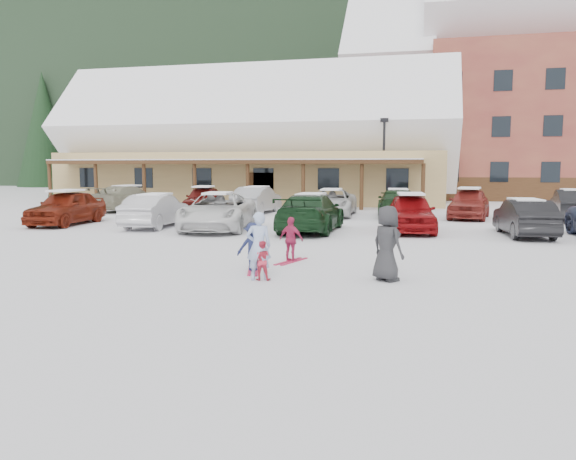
% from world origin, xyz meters
% --- Properties ---
extents(ground, '(160.00, 160.00, 0.00)m').
position_xyz_m(ground, '(0.00, 0.00, 0.00)').
color(ground, silver).
rests_on(ground, ground).
extents(forested_hillside, '(300.00, 70.00, 38.00)m').
position_xyz_m(forested_hillside, '(0.00, 85.00, 19.00)').
color(forested_hillside, black).
rests_on(forested_hillside, ground).
extents(day_lodge, '(29.12, 12.50, 10.38)m').
position_xyz_m(day_lodge, '(-9.00, 27.96, 3.94)').
color(day_lodge, tan).
rests_on(day_lodge, ground).
extents(alpine_hotel, '(31.48, 14.01, 21.48)m').
position_xyz_m(alpine_hotel, '(14.27, 38.00, 8.63)').
color(alpine_hotel, maroon).
rests_on(alpine_hotel, ground).
extents(lamp_post, '(0.50, 0.25, 5.64)m').
position_xyz_m(lamp_post, '(1.12, 23.16, 3.22)').
color(lamp_post, black).
rests_on(lamp_post, ground).
extents(conifer_0, '(4.40, 4.40, 10.20)m').
position_xyz_m(conifer_0, '(-26.00, 30.00, 5.69)').
color(conifer_0, black).
rests_on(conifer_0, ground).
extents(conifer_2, '(5.28, 5.28, 12.24)m').
position_xyz_m(conifer_2, '(-30.00, 42.00, 6.83)').
color(conifer_2, black).
rests_on(conifer_2, ground).
extents(conifer_3, '(3.96, 3.96, 9.18)m').
position_xyz_m(conifer_3, '(6.00, 44.00, 5.12)').
color(conifer_3, black).
rests_on(conifer_3, ground).
extents(adult_skier, '(0.69, 0.57, 1.61)m').
position_xyz_m(adult_skier, '(0.01, -0.70, 0.81)').
color(adult_skier, '#9CB0D9').
rests_on(adult_skier, ground).
extents(toddler_red, '(0.51, 0.42, 0.94)m').
position_xyz_m(toddler_red, '(0.07, -0.71, 0.47)').
color(toddler_red, '#CF2E46').
rests_on(toddler_red, ground).
extents(child_navy, '(0.90, 0.66, 1.24)m').
position_xyz_m(child_navy, '(-0.45, 0.33, 0.62)').
color(child_navy, '#181E43').
rests_on(child_navy, ground).
extents(skis_child_navy, '(0.57, 1.40, 0.03)m').
position_xyz_m(skis_child_navy, '(-0.45, 0.33, 0.01)').
color(skis_child_navy, '#B51941').
rests_on(skis_child_navy, ground).
extents(child_magenta, '(0.80, 0.51, 1.26)m').
position_xyz_m(child_magenta, '(0.17, 1.89, 0.63)').
color(child_magenta, '#B32652').
rests_on(child_magenta, ground).
extents(skis_child_magenta, '(0.60, 1.40, 0.03)m').
position_xyz_m(skis_child_magenta, '(0.17, 1.89, 0.01)').
color(skis_child_magenta, '#B51941').
rests_on(skis_child_magenta, ground).
extents(bystander_dark, '(1.02, 0.99, 1.76)m').
position_xyz_m(bystander_dark, '(2.93, -0.09, 0.88)').
color(bystander_dark, '#2A2A2C').
rests_on(bystander_dark, ground).
extents(parked_car_0, '(2.10, 4.68, 1.56)m').
position_xyz_m(parked_car_0, '(-12.06, 9.11, 0.78)').
color(parked_car_0, maroon).
rests_on(parked_car_0, ground).
extents(parked_car_1, '(1.81, 4.47, 1.44)m').
position_xyz_m(parked_car_1, '(-7.62, 9.09, 0.72)').
color(parked_car_1, silver).
rests_on(parked_car_1, ground).
extents(parked_car_2, '(3.39, 5.88, 1.54)m').
position_xyz_m(parked_car_2, '(-4.65, 8.84, 0.77)').
color(parked_car_2, silver).
rests_on(parked_car_2, ground).
extents(parked_car_3, '(2.16, 5.29, 1.53)m').
position_xyz_m(parked_car_3, '(-0.74, 9.12, 0.77)').
color(parked_car_3, black).
rests_on(parked_car_3, ground).
extents(parked_car_4, '(2.29, 4.72, 1.55)m').
position_xyz_m(parked_car_4, '(3.19, 10.05, 0.78)').
color(parked_car_4, maroon).
rests_on(parked_car_4, ground).
extents(parked_car_5, '(1.91, 4.38, 1.40)m').
position_xyz_m(parked_car_5, '(7.45, 9.57, 0.70)').
color(parked_car_5, black).
rests_on(parked_car_5, ground).
extents(parked_car_7, '(2.58, 5.33, 1.49)m').
position_xyz_m(parked_car_7, '(-13.42, 16.87, 0.75)').
color(parked_car_7, gray).
rests_on(parked_car_7, ground).
extents(parked_car_8, '(2.44, 4.60, 1.49)m').
position_xyz_m(parked_car_8, '(-8.59, 16.88, 0.75)').
color(parked_car_8, '#5F1512').
rests_on(parked_car_8, ground).
extents(parked_car_9, '(1.75, 4.60, 1.50)m').
position_xyz_m(parked_car_9, '(-5.43, 16.99, 0.75)').
color(parked_car_9, '#9C9EA1').
rests_on(parked_car_9, ground).
extents(parked_car_10, '(2.59, 5.24, 1.43)m').
position_xyz_m(parked_car_10, '(-1.09, 16.33, 0.71)').
color(parked_car_10, silver).
rests_on(parked_car_10, ground).
extents(parked_car_11, '(2.40, 5.16, 1.46)m').
position_xyz_m(parked_car_11, '(2.37, 16.42, 0.73)').
color(parked_car_11, '#1B371C').
rests_on(parked_car_11, ground).
extents(parked_car_12, '(2.52, 4.79, 1.55)m').
position_xyz_m(parked_car_12, '(5.91, 16.59, 0.78)').
color(parked_car_12, maroon).
rests_on(parked_car_12, ground).
extents(parked_car_13, '(2.01, 4.72, 1.51)m').
position_xyz_m(parked_car_13, '(10.71, 16.56, 0.76)').
color(parked_car_13, black).
rests_on(parked_car_13, ground).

